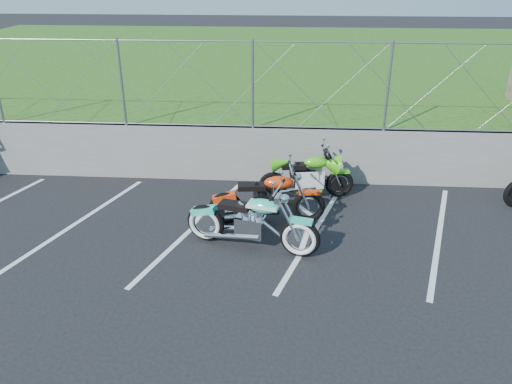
{
  "coord_description": "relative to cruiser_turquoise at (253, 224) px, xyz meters",
  "views": [
    {
      "loc": [
        1.86,
        -7.62,
        4.8
      ],
      "look_at": [
        1.23,
        1.3,
        0.68
      ],
      "focal_mm": 35.0,
      "sensor_mm": 36.0,
      "label": 1
    }
  ],
  "objects": [
    {
      "name": "parking_lines",
      "position": [
        -0.05,
        0.71,
        -0.51
      ],
      "size": [
        18.29,
        4.31,
        0.01
      ],
      "color": "silver",
      "rests_on": "ground"
    },
    {
      "name": "naked_orange",
      "position": [
        0.24,
        1.02,
        -0.01
      ],
      "size": [
        2.34,
        0.79,
        1.17
      ],
      "rotation": [
        0.0,
        0.0,
        0.11
      ],
      "color": "black",
      "rests_on": "ground"
    },
    {
      "name": "sportbike_green",
      "position": [
        1.04,
        2.27,
        -0.03
      ],
      "size": [
        2.12,
        0.75,
        1.1
      ],
      "rotation": [
        0.0,
        0.0,
        0.13
      ],
      "color": "black",
      "rests_on": "ground"
    },
    {
      "name": "chain_link_fence",
      "position": [
        -1.25,
        3.21,
        1.79
      ],
      "size": [
        28.0,
        0.03,
        2.0
      ],
      "color": "gray",
      "rests_on": "retaining_wall"
    },
    {
      "name": "grass_field",
      "position": [
        -1.25,
        13.21,
        0.14
      ],
      "size": [
        30.0,
        20.0,
        1.3
      ],
      "primitive_type": "cube",
      "color": "#275015",
      "rests_on": "ground"
    },
    {
      "name": "ground",
      "position": [
        -1.25,
        -0.29,
        -0.51
      ],
      "size": [
        90.0,
        90.0,
        0.0
      ],
      "primitive_type": "plane",
      "color": "black",
      "rests_on": "ground"
    },
    {
      "name": "retaining_wall",
      "position": [
        -1.25,
        3.21,
        0.14
      ],
      "size": [
        30.0,
        0.22,
        1.3
      ],
      "primitive_type": "cube",
      "color": "slate",
      "rests_on": "ground"
    },
    {
      "name": "cruiser_turquoise",
      "position": [
        0.0,
        0.0,
        0.0
      ],
      "size": [
        2.5,
        0.89,
        1.27
      ],
      "rotation": [
        0.0,
        0.0,
        -0.25
      ],
      "color": "black",
      "rests_on": "ground"
    }
  ]
}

